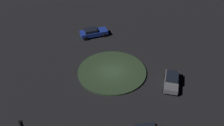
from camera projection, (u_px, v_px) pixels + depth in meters
name	position (u px, v px, depth m)	size (l,w,h in m)	color
ground_plane	(112.00, 72.00, 35.40)	(115.91, 115.91, 0.00)	black
roundabout_island	(112.00, 71.00, 35.32)	(9.57, 9.57, 0.25)	#2D4228
car_blue	(93.00, 32.00, 42.60)	(2.67, 4.77, 1.47)	#1E38A5
car_grey	(172.00, 81.00, 32.80)	(4.50, 3.28, 1.49)	slate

